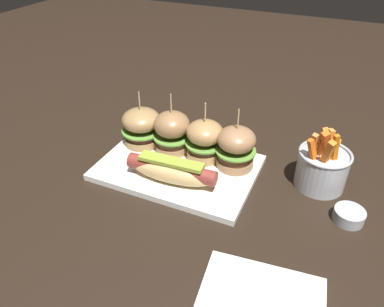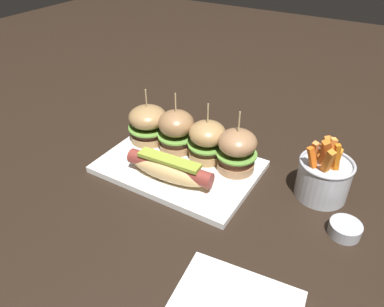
{
  "view_description": "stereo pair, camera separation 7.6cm",
  "coord_description": "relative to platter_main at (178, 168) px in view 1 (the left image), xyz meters",
  "views": [
    {
      "loc": [
        0.29,
        -0.58,
        0.49
      ],
      "look_at": [
        0.03,
        0.0,
        0.05
      ],
      "focal_mm": 34.01,
      "sensor_mm": 36.0,
      "label": 1
    },
    {
      "loc": [
        0.36,
        -0.54,
        0.49
      ],
      "look_at": [
        0.03,
        0.0,
        0.05
      ],
      "focal_mm": 34.01,
      "sensor_mm": 36.0,
      "label": 2
    }
  ],
  "objects": [
    {
      "name": "fries_bucket",
      "position": [
        0.29,
        0.07,
        0.04
      ],
      "size": [
        0.11,
        0.11,
        0.14
      ],
      "color": "#B7BABF",
      "rests_on": "ground"
    },
    {
      "name": "ground_plane",
      "position": [
        0.0,
        0.0,
        -0.01
      ],
      "size": [
        3.0,
        3.0,
        0.0
      ],
      "primitive_type": "plane",
      "color": "black"
    },
    {
      "name": "slider_center_left",
      "position": [
        -0.04,
        0.05,
        0.06
      ],
      "size": [
        0.09,
        0.09,
        0.14
      ],
      "color": "#926A44",
      "rests_on": "platter_main"
    },
    {
      "name": "sauce_ramekin",
      "position": [
        0.36,
        -0.01,
        0.01
      ],
      "size": [
        0.06,
        0.06,
        0.02
      ],
      "color": "#A8AAB2",
      "rests_on": "ground"
    },
    {
      "name": "slider_far_right",
      "position": [
        0.11,
        0.05,
        0.05
      ],
      "size": [
        0.09,
        0.09,
        0.14
      ],
      "color": "#996E4A",
      "rests_on": "platter_main"
    },
    {
      "name": "hot_dog",
      "position": [
        0.01,
        -0.05,
        0.03
      ],
      "size": [
        0.19,
        0.06,
        0.05
      ],
      "color": "tan",
      "rests_on": "platter_main"
    },
    {
      "name": "slider_center_right",
      "position": [
        0.04,
        0.05,
        0.05
      ],
      "size": [
        0.09,
        0.09,
        0.13
      ],
      "color": "#A47C4C",
      "rests_on": "platter_main"
    },
    {
      "name": "platter_main",
      "position": [
        0.0,
        0.0,
        0.0
      ],
      "size": [
        0.34,
        0.23,
        0.01
      ],
      "primitive_type": "cube",
      "color": "white",
      "rests_on": "ground"
    },
    {
      "name": "slider_far_left",
      "position": [
        -0.12,
        0.05,
        0.05
      ],
      "size": [
        0.1,
        0.1,
        0.13
      ],
      "color": "#9B7749",
      "rests_on": "platter_main"
    }
  ]
}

